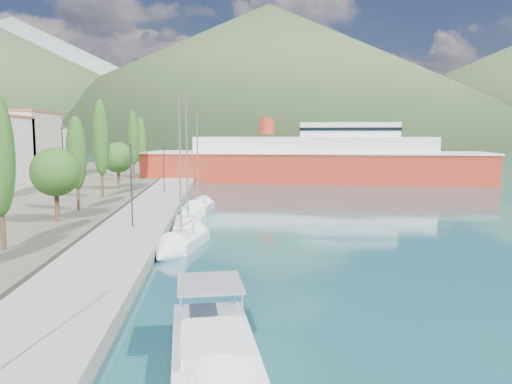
{
  "coord_description": "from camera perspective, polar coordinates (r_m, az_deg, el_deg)",
  "views": [
    {
      "loc": [
        -2.63,
        -20.87,
        7.48
      ],
      "look_at": [
        0.0,
        14.0,
        3.5
      ],
      "focal_mm": 35.0,
      "sensor_mm": 36.0,
      "label": 1
    }
  ],
  "objects": [
    {
      "name": "sailboat_mid",
      "position": [
        39.0,
        -7.85,
        -4.2
      ],
      "size": [
        2.31,
        7.95,
        11.36
      ],
      "color": "silver",
      "rests_on": "ground"
    },
    {
      "name": "motor_cruiser",
      "position": [
        15.18,
        -4.51,
        -20.78
      ],
      "size": [
        3.14,
        8.85,
        3.2
      ],
      "color": "black",
      "rests_on": "ground"
    },
    {
      "name": "ferry",
      "position": [
        81.53,
        6.72,
        3.52
      ],
      "size": [
        56.07,
        22.56,
        10.89
      ],
      "color": "#A32B19",
      "rests_on": "ground"
    },
    {
      "name": "hills_near",
      "position": [
        408.19,
        10.23,
        12.25
      ],
      "size": [
        1010.0,
        520.0,
        115.0
      ],
      "color": "#384C2A",
      "rests_on": "ground"
    },
    {
      "name": "lamp_posts",
      "position": [
        37.19,
        -14.16,
        1.05
      ],
      "size": [
        0.15,
        45.3,
        6.06
      ],
      "color": "#2D2D33",
      "rests_on": "quay"
    },
    {
      "name": "tree_row",
      "position": [
        54.78,
        -17.81,
        4.33
      ],
      "size": [
        3.91,
        60.99,
        10.64
      ],
      "color": "#47301E",
      "rests_on": "land_strip"
    },
    {
      "name": "sailboat_far",
      "position": [
        48.34,
        -6.96,
        -2.1
      ],
      "size": [
        3.43,
        7.41,
        10.48
      ],
      "color": "silver",
      "rests_on": "ground"
    },
    {
      "name": "ground",
      "position": [
        141.1,
        -3.24,
        3.44
      ],
      "size": [
        1400.0,
        1400.0,
        0.0
      ],
      "primitive_type": "plane",
      "color": "#194C51"
    },
    {
      "name": "hills_far",
      "position": [
        658.73,
        8.3,
        12.51
      ],
      "size": [
        1480.0,
        900.0,
        180.0
      ],
      "color": "slate",
      "rests_on": "ground"
    },
    {
      "name": "quay",
      "position": [
        47.83,
        -11.92,
        -2.16
      ],
      "size": [
        5.0,
        88.0,
        0.8
      ],
      "primitive_type": "cube",
      "color": "gray",
      "rests_on": "ground"
    },
    {
      "name": "sailboat_near",
      "position": [
        32.61,
        -9.37,
        -6.31
      ],
      "size": [
        4.09,
        8.06,
        11.11
      ],
      "color": "silver",
      "rests_on": "ground"
    }
  ]
}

